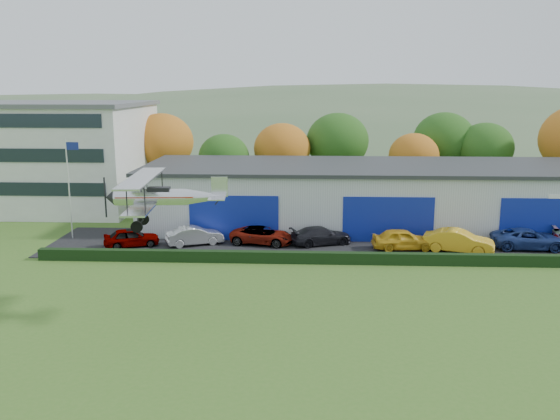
{
  "coord_description": "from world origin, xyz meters",
  "views": [
    {
      "loc": [
        -1.31,
        -22.36,
        11.95
      ],
      "look_at": [
        -2.82,
        9.93,
        5.06
      ],
      "focal_mm": 37.46,
      "sensor_mm": 36.0,
      "label": 1
    }
  ],
  "objects_px": {
    "hangar": "(379,195)",
    "car_2": "(262,235)",
    "car_5": "(459,241)",
    "car_1": "(195,236)",
    "office_block": "(42,154)",
    "car_0": "(131,237)",
    "car_3": "(321,236)",
    "car_6": "(529,239)",
    "car_4": "(403,239)",
    "biplane": "(161,195)",
    "flagpole": "(70,179)"
  },
  "relations": [
    {
      "from": "biplane",
      "to": "car_2",
      "type": "bearing_deg",
      "value": 71.1
    },
    {
      "from": "car_1",
      "to": "car_5",
      "type": "relative_size",
      "value": 0.86
    },
    {
      "from": "flagpole",
      "to": "biplane",
      "type": "relative_size",
      "value": 1.14
    },
    {
      "from": "office_block",
      "to": "car_4",
      "type": "xyz_separation_m",
      "value": [
        33.85,
        -15.15,
        -4.39
      ]
    },
    {
      "from": "hangar",
      "to": "car_5",
      "type": "bearing_deg",
      "value": -61.1
    },
    {
      "from": "car_4",
      "to": "office_block",
      "type": "bearing_deg",
      "value": 61.18
    },
    {
      "from": "car_2",
      "to": "biplane",
      "type": "relative_size",
      "value": 0.69
    },
    {
      "from": "car_0",
      "to": "car_5",
      "type": "height_order",
      "value": "car_5"
    },
    {
      "from": "hangar",
      "to": "car_5",
      "type": "height_order",
      "value": "hangar"
    },
    {
      "from": "office_block",
      "to": "car_0",
      "type": "bearing_deg",
      "value": -48.56
    },
    {
      "from": "hangar",
      "to": "car_2",
      "type": "distance_m",
      "value": 12.18
    },
    {
      "from": "hangar",
      "to": "car_5",
      "type": "distance_m",
      "value": 10.06
    },
    {
      "from": "car_1",
      "to": "car_3",
      "type": "bearing_deg",
      "value": -109.66
    },
    {
      "from": "car_0",
      "to": "car_2",
      "type": "xyz_separation_m",
      "value": [
        9.8,
        1.17,
        -0.03
      ]
    },
    {
      "from": "car_0",
      "to": "car_2",
      "type": "relative_size",
      "value": 0.85
    },
    {
      "from": "car_0",
      "to": "hangar",
      "type": "bearing_deg",
      "value": -87.19
    },
    {
      "from": "car_3",
      "to": "car_5",
      "type": "relative_size",
      "value": 0.94
    },
    {
      "from": "hangar",
      "to": "car_5",
      "type": "relative_size",
      "value": 8.11
    },
    {
      "from": "hangar",
      "to": "car_1",
      "type": "xyz_separation_m",
      "value": [
        -14.84,
        -7.54,
        -1.89
      ]
    },
    {
      "from": "car_2",
      "to": "car_5",
      "type": "height_order",
      "value": "car_5"
    },
    {
      "from": "office_block",
      "to": "car_5",
      "type": "bearing_deg",
      "value": -22.55
    },
    {
      "from": "flagpole",
      "to": "car_4",
      "type": "height_order",
      "value": "flagpole"
    },
    {
      "from": "car_2",
      "to": "car_4",
      "type": "xyz_separation_m",
      "value": [
        10.57,
        -1.04,
        0.1
      ]
    },
    {
      "from": "car_3",
      "to": "biplane",
      "type": "xyz_separation_m",
      "value": [
        -8.4,
        -15.09,
        5.87
      ]
    },
    {
      "from": "office_block",
      "to": "car_3",
      "type": "xyz_separation_m",
      "value": [
        27.81,
        -14.0,
        -4.48
      ]
    },
    {
      "from": "car_4",
      "to": "car_2",
      "type": "bearing_deg",
      "value": 79.66
    },
    {
      "from": "biplane",
      "to": "car_1",
      "type": "bearing_deg",
      "value": 90.55
    },
    {
      "from": "hangar",
      "to": "car_0",
      "type": "xyz_separation_m",
      "value": [
        -19.52,
        -8.25,
        -1.91
      ]
    },
    {
      "from": "car_1",
      "to": "office_block",
      "type": "bearing_deg",
      "value": 28.3
    },
    {
      "from": "flagpole",
      "to": "car_4",
      "type": "bearing_deg",
      "value": -4.77
    },
    {
      "from": "flagpole",
      "to": "car_2",
      "type": "distance_m",
      "value": 15.74
    },
    {
      "from": "car_4",
      "to": "car_0",
      "type": "bearing_deg",
      "value": 85.65
    },
    {
      "from": "hangar",
      "to": "office_block",
      "type": "height_order",
      "value": "office_block"
    },
    {
      "from": "hangar",
      "to": "biplane",
      "type": "height_order",
      "value": "biplane"
    },
    {
      "from": "car_6",
      "to": "car_4",
      "type": "bearing_deg",
      "value": 96.33
    },
    {
      "from": "hangar",
      "to": "car_1",
      "type": "height_order",
      "value": "hangar"
    },
    {
      "from": "flagpole",
      "to": "biplane",
      "type": "height_order",
      "value": "flagpole"
    },
    {
      "from": "car_3",
      "to": "car_4",
      "type": "xyz_separation_m",
      "value": [
        6.05,
        -1.15,
        0.09
      ]
    },
    {
      "from": "car_2",
      "to": "car_3",
      "type": "bearing_deg",
      "value": -78.31
    },
    {
      "from": "car_4",
      "to": "biplane",
      "type": "bearing_deg",
      "value": 129.27
    },
    {
      "from": "car_5",
      "to": "biplane",
      "type": "bearing_deg",
      "value": 144.7
    },
    {
      "from": "office_block",
      "to": "biplane",
      "type": "bearing_deg",
      "value": -56.29
    },
    {
      "from": "car_3",
      "to": "car_2",
      "type": "bearing_deg",
      "value": 71.54
    },
    {
      "from": "office_block",
      "to": "car_1",
      "type": "relative_size",
      "value": 4.76
    },
    {
      "from": "car_3",
      "to": "car_5",
      "type": "bearing_deg",
      "value": -119.41
    },
    {
      "from": "car_3",
      "to": "office_block",
      "type": "bearing_deg",
      "value": 43.47
    },
    {
      "from": "car_3",
      "to": "car_6",
      "type": "xyz_separation_m",
      "value": [
        15.46,
        -0.51,
        0.06
      ]
    },
    {
      "from": "flagpole",
      "to": "car_4",
      "type": "xyz_separation_m",
      "value": [
        25.74,
        -2.15,
        -3.96
      ]
    },
    {
      "from": "hangar",
      "to": "flagpole",
      "type": "relative_size",
      "value": 5.08
    },
    {
      "from": "hangar",
      "to": "car_0",
      "type": "relative_size",
      "value": 9.92
    }
  ]
}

